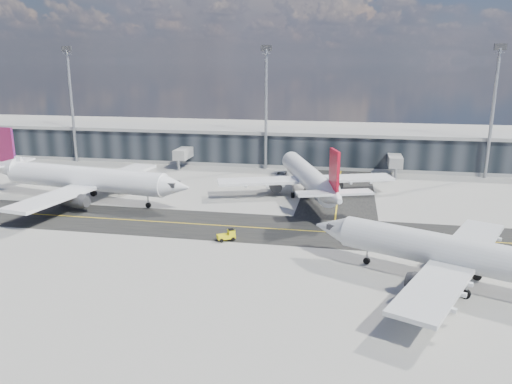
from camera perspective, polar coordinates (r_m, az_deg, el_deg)
ground at (r=75.94m, az=-4.99°, el=-4.77°), size 300.00×300.00×0.00m
taxiway_lanes at (r=84.98m, az=-0.50°, el=-2.57°), size 180.00×63.00×0.03m
terminal_concourse at (r=127.11m, az=1.67°, el=5.12°), size 152.00×19.80×8.80m
floodlight_masts at (r=118.89m, az=1.15°, el=10.05°), size 102.50×0.70×28.90m
airliner_af at (r=97.65m, az=-19.20°, el=1.48°), size 43.80×37.51×12.99m
airliner_redtail at (r=95.52m, az=5.99°, el=1.75°), size 34.12×39.53×12.01m
airliner_near at (r=61.86m, az=23.39°, el=-6.81°), size 37.51×32.38×11.64m
baggage_tug at (r=72.77m, az=-3.24°, el=-4.94°), size 2.86×2.31×1.62m
service_van at (r=110.24m, az=2.88°, el=1.90°), size 3.25×6.33×1.71m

